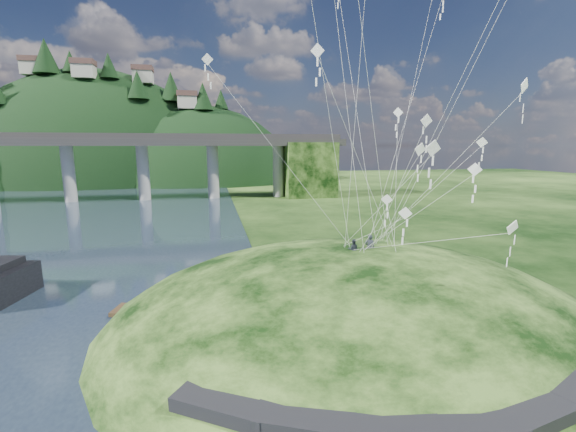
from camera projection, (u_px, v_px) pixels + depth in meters
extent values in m
plane|color=black|center=(244.00, 347.00, 23.79)|extent=(320.00, 320.00, 0.00)
ellipsoid|color=black|center=(354.00, 340.00, 27.55)|extent=(36.00, 32.00, 13.00)
cube|color=black|center=(223.00, 404.00, 15.42)|extent=(4.32, 3.62, 0.71)
cube|color=black|center=(305.00, 421.00, 14.40)|extent=(4.10, 2.97, 0.61)
cube|color=black|center=(392.00, 428.00, 14.02)|extent=(3.85, 2.37, 0.62)
cube|color=black|center=(472.00, 427.00, 14.18)|extent=(3.62, 1.83, 0.66)
cube|color=black|center=(537.00, 412.00, 14.95)|extent=(3.82, 2.27, 0.68)
cylinder|color=gray|center=(69.00, 172.00, 83.89)|extent=(2.60, 2.60, 13.00)
cylinder|color=gray|center=(143.00, 171.00, 86.91)|extent=(2.60, 2.60, 13.00)
cylinder|color=gray|center=(213.00, 171.00, 89.92)|extent=(2.60, 2.60, 13.00)
cylinder|color=gray|center=(278.00, 170.00, 92.94)|extent=(2.60, 2.60, 13.00)
cube|color=black|center=(308.00, 169.00, 94.40)|extent=(12.00, 11.00, 13.00)
ellipsoid|color=black|center=(103.00, 197.00, 138.59)|extent=(96.00, 68.00, 88.00)
ellipsoid|color=black|center=(202.00, 208.00, 138.40)|extent=(76.00, 56.00, 72.00)
cone|color=black|center=(45.00, 56.00, 117.55)|extent=(8.01, 8.01, 10.54)
cone|color=black|center=(70.00, 61.00, 118.62)|extent=(4.97, 4.97, 6.54)
cone|color=black|center=(109.00, 66.00, 119.11)|extent=(5.83, 5.83, 7.67)
cone|color=black|center=(138.00, 85.00, 117.17)|extent=(6.47, 6.47, 8.51)
cone|color=black|center=(171.00, 87.00, 125.51)|extent=(7.13, 7.13, 9.38)
cone|color=black|center=(203.00, 96.00, 123.30)|extent=(6.56, 6.56, 8.63)
cone|color=black|center=(221.00, 99.00, 129.88)|extent=(4.88, 4.88, 6.42)
cube|color=beige|center=(33.00, 69.00, 120.39)|extent=(6.00, 5.00, 4.00)
cube|color=brown|center=(32.00, 60.00, 119.91)|extent=(6.40, 5.40, 1.60)
cube|color=beige|center=(84.00, 72.00, 116.29)|extent=(6.00, 5.00, 4.00)
cube|color=brown|center=(83.00, 62.00, 115.81)|extent=(6.40, 5.40, 1.60)
cube|color=beige|center=(143.00, 77.00, 125.21)|extent=(6.00, 5.00, 4.00)
cube|color=brown|center=(143.00, 69.00, 124.72)|extent=(6.40, 5.40, 1.60)
cube|color=beige|center=(188.00, 103.00, 123.64)|extent=(6.00, 5.00, 4.00)
cube|color=brown|center=(187.00, 94.00, 123.15)|extent=(6.40, 5.40, 1.60)
cube|color=#342315|center=(196.00, 312.00, 27.81)|extent=(12.18, 5.02, 0.30)
cylinder|color=#342315|center=(127.00, 313.00, 28.18)|extent=(0.26, 0.26, 0.86)
cylinder|color=#342315|center=(161.00, 314.00, 28.01)|extent=(0.26, 0.26, 0.86)
cylinder|color=#342315|center=(196.00, 315.00, 27.84)|extent=(0.26, 0.26, 0.86)
cylinder|color=#342315|center=(232.00, 316.00, 27.67)|extent=(0.26, 0.26, 0.86)
cylinder|color=#342315|center=(267.00, 317.00, 27.50)|extent=(0.26, 0.26, 0.86)
imported|color=#262B33|center=(370.00, 234.00, 27.75)|extent=(0.85, 0.73, 1.96)
imported|color=#262B33|center=(353.00, 239.00, 27.17)|extent=(0.87, 0.78, 1.49)
cube|color=white|center=(420.00, 149.00, 25.19)|extent=(0.87, 0.27, 0.87)
cube|color=white|center=(420.00, 159.00, 25.30)|extent=(0.11, 0.07, 0.51)
cube|color=white|center=(419.00, 169.00, 25.42)|extent=(0.11, 0.07, 0.51)
cube|color=white|center=(418.00, 178.00, 25.53)|extent=(0.11, 0.07, 0.51)
cube|color=white|center=(387.00, 199.00, 30.51)|extent=(0.81, 0.45, 0.87)
cube|color=white|center=(386.00, 207.00, 30.63)|extent=(0.12, 0.05, 0.52)
cube|color=white|center=(386.00, 215.00, 30.74)|extent=(0.12, 0.05, 0.52)
cube|color=white|center=(386.00, 223.00, 30.86)|extent=(0.12, 0.05, 0.52)
cube|color=white|center=(512.00, 228.00, 19.76)|extent=(0.86, 0.31, 0.84)
cube|color=white|center=(511.00, 239.00, 19.87)|extent=(0.11, 0.08, 0.51)
cube|color=white|center=(510.00, 251.00, 19.98)|extent=(0.11, 0.08, 0.51)
cube|color=white|center=(509.00, 262.00, 20.09)|extent=(0.11, 0.08, 0.51)
cube|color=white|center=(433.00, 148.00, 19.66)|extent=(0.88, 0.25, 0.86)
cube|color=white|center=(432.00, 160.00, 19.77)|extent=(0.11, 0.05, 0.51)
cube|color=white|center=(431.00, 173.00, 19.89)|extent=(0.11, 0.05, 0.51)
cube|color=white|center=(431.00, 185.00, 20.00)|extent=(0.11, 0.05, 0.51)
cube|color=white|center=(398.00, 112.00, 29.36)|extent=(0.57, 0.59, 0.76)
cube|color=white|center=(398.00, 120.00, 29.46)|extent=(0.10, 0.07, 0.45)
cube|color=white|center=(397.00, 127.00, 29.56)|extent=(0.10, 0.07, 0.45)
cube|color=white|center=(397.00, 135.00, 29.66)|extent=(0.10, 0.07, 0.45)
cube|color=white|center=(524.00, 86.00, 19.09)|extent=(0.70, 0.38, 0.76)
cube|color=white|center=(523.00, 97.00, 19.19)|extent=(0.09, 0.08, 0.44)
cube|color=white|center=(522.00, 108.00, 19.28)|extent=(0.09, 0.08, 0.44)
cube|color=white|center=(521.00, 119.00, 19.38)|extent=(0.09, 0.08, 0.44)
cube|color=white|center=(475.00, 169.00, 22.26)|extent=(0.59, 0.60, 0.79)
cube|color=white|center=(474.00, 179.00, 22.36)|extent=(0.10, 0.07, 0.46)
cube|color=white|center=(473.00, 189.00, 22.46)|extent=(0.10, 0.07, 0.46)
cube|color=white|center=(472.00, 199.00, 22.56)|extent=(0.10, 0.07, 0.46)
cube|color=white|center=(482.00, 142.00, 27.36)|extent=(0.70, 0.38, 0.75)
cube|color=white|center=(481.00, 150.00, 27.46)|extent=(0.10, 0.04, 0.45)
cube|color=white|center=(481.00, 158.00, 27.56)|extent=(0.10, 0.04, 0.45)
cube|color=white|center=(480.00, 165.00, 27.65)|extent=(0.10, 0.04, 0.45)
cube|color=white|center=(337.00, 6.00, 32.66)|extent=(0.12, 0.06, 0.52)
cube|color=white|center=(442.00, 2.00, 30.57)|extent=(0.10, 0.08, 0.46)
cube|color=white|center=(442.00, 10.00, 30.68)|extent=(0.10, 0.08, 0.46)
cube|color=white|center=(441.00, 18.00, 30.78)|extent=(0.10, 0.08, 0.46)
cube|color=white|center=(405.00, 213.00, 23.75)|extent=(0.74, 0.46, 0.82)
cube|color=white|center=(405.00, 223.00, 23.86)|extent=(0.11, 0.05, 0.49)
cube|color=white|center=(404.00, 232.00, 23.97)|extent=(0.11, 0.05, 0.49)
cube|color=white|center=(404.00, 241.00, 24.07)|extent=(0.11, 0.05, 0.49)
cube|color=white|center=(317.00, 51.00, 18.80)|extent=(0.63, 0.38, 0.68)
cube|color=white|center=(317.00, 61.00, 18.89)|extent=(0.09, 0.04, 0.41)
cube|color=white|center=(317.00, 72.00, 18.98)|extent=(0.09, 0.04, 0.41)
cube|color=white|center=(317.00, 83.00, 19.07)|extent=(0.09, 0.04, 0.41)
cube|color=white|center=(427.00, 121.00, 20.12)|extent=(0.69, 0.14, 0.69)
cube|color=white|center=(426.00, 130.00, 20.21)|extent=(0.09, 0.04, 0.40)
cube|color=white|center=(425.00, 140.00, 20.30)|extent=(0.09, 0.04, 0.40)
cube|color=white|center=(425.00, 149.00, 20.38)|extent=(0.09, 0.04, 0.40)
cube|color=white|center=(207.00, 59.00, 22.83)|extent=(0.69, 0.21, 0.68)
cube|color=white|center=(208.00, 68.00, 22.92)|extent=(0.09, 0.03, 0.40)
cube|color=white|center=(208.00, 77.00, 23.01)|extent=(0.09, 0.03, 0.40)
cube|color=white|center=(208.00, 85.00, 23.10)|extent=(0.09, 0.03, 0.40)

